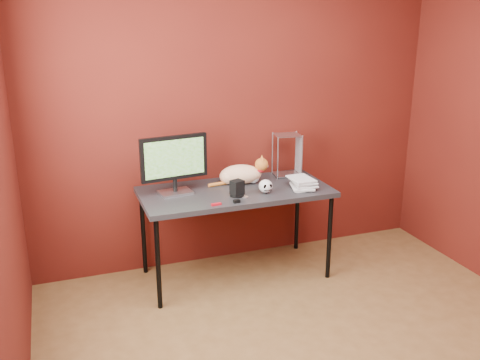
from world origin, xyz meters
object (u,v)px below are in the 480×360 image
object	(u,v)px
cat	(241,174)
book_stack	(294,132)
desk	(235,196)
speaker	(237,189)
skull_mug	(266,186)
monitor	(174,162)

from	to	relation	value
cat	book_stack	xyz separation A→B (m)	(0.34, -0.25, 0.38)
cat	desk	bearing A→B (deg)	-110.50
speaker	book_stack	size ratio (longest dim) A/B	0.14
skull_mug	book_stack	distance (m)	0.47
monitor	skull_mug	world-z (taller)	monitor
speaker	book_stack	world-z (taller)	book_stack
speaker	desk	bearing A→B (deg)	55.18
monitor	skull_mug	bearing A→B (deg)	-25.74
cat	speaker	bearing A→B (deg)	-99.77
desk	book_stack	world-z (taller)	book_stack
desk	book_stack	xyz separation A→B (m)	(0.44, -0.12, 0.51)
cat	skull_mug	size ratio (longest dim) A/B	4.57
desk	speaker	xyz separation A→B (m)	(-0.04, -0.15, 0.11)
skull_mug	speaker	bearing A→B (deg)	-179.80
cat	speaker	xyz separation A→B (m)	(-0.14, -0.28, -0.02)
desk	cat	bearing A→B (deg)	53.29
skull_mug	book_stack	bearing A→B (deg)	10.11
desk	speaker	bearing A→B (deg)	-104.46
desk	monitor	bearing A→B (deg)	171.80
desk	skull_mug	world-z (taller)	skull_mug
monitor	speaker	xyz separation A→B (m)	(0.43, -0.22, -0.20)
monitor	book_stack	bearing A→B (deg)	-18.61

